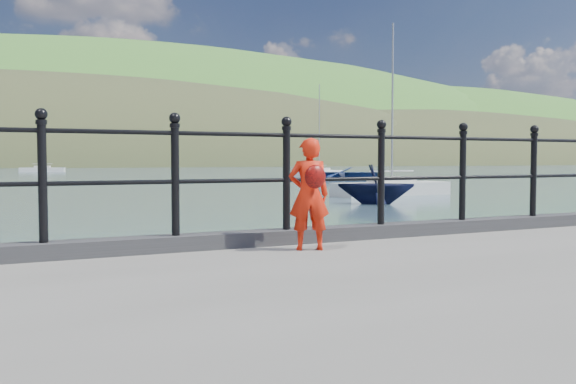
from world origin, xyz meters
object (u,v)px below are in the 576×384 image
launch_blue (350,174)px  launch_navy (376,184)px  child (309,194)px  sailboat_far (319,174)px  sailboat_deep (42,170)px  railing (233,166)px  sailboat_near (392,189)px

launch_blue → launch_navy: bearing=-173.0°
child → launch_blue: child is taller
sailboat_far → sailboat_deep: sailboat_far is taller
railing → launch_navy: bearing=52.0°
sailboat_near → sailboat_deep: (-12.34, 76.81, 0.00)m
child → launch_blue: (27.03, 43.33, -0.94)m
sailboat_far → sailboat_deep: (-26.44, 42.90, -0.00)m
railing → child: size_ratio=16.47×
railing → launch_blue: (27.62, 42.81, -1.21)m
railing → sailboat_far: (31.01, 54.97, -1.48)m
child → sailboat_near: bearing=-108.2°
child → launch_navy: (11.94, 16.59, -0.71)m
railing → sailboat_near: bearing=51.2°
sailboat_far → sailboat_deep: bearing=90.3°
railing → launch_blue: 50.96m
railing → sailboat_far: size_ratio=1.70×
sailboat_deep → sailboat_near: bearing=-68.6°
sailboat_far → sailboat_near: sailboat_far is taller
sailboat_near → sailboat_far: bearing=61.8°
launch_navy → sailboat_near: (4.38, 5.01, -0.51)m
railing → sailboat_near: size_ratio=1.95×
sailboat_deep → railing: bearing=-80.4°
sailboat_deep → launch_navy: bearing=-72.2°
railing → sailboat_deep: bearing=87.3°
launch_navy → sailboat_far: bearing=7.1°
launch_navy → sailboat_far: sailboat_far is taller
sailboat_deep → sailboat_far: bearing=-46.1°
sailboat_far → sailboat_near: size_ratio=1.14×
child → railing: bearing=-22.8°
launch_blue → sailboat_deep: size_ratio=0.61×
launch_blue → sailboat_far: bearing=20.9°
railing → launch_navy: (12.53, 16.06, -0.97)m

